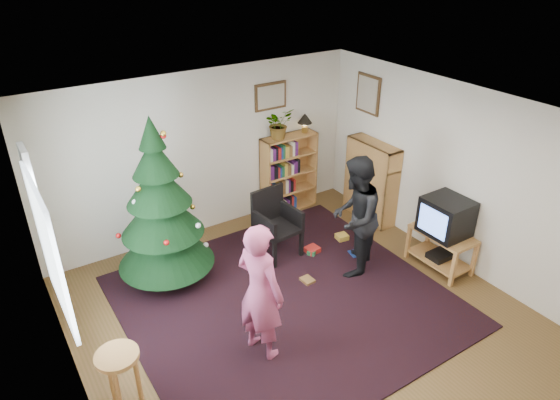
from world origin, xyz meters
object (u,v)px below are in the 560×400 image
picture_right (368,94)px  christmas_tree (161,216)px  picture_back (271,96)px  tv_stand (441,247)px  table_lamp (305,120)px  bookshelf_right (371,180)px  person_standing (260,292)px  armchair (274,220)px  person_by_chair (355,217)px  potted_plant (279,124)px  stool (119,367)px  bookshelf_back (289,172)px  crt_tv (446,217)px

picture_right → christmas_tree: bearing=-177.5°
christmas_tree → picture_back: bearing=21.7°
tv_stand → table_lamp: (-0.51, 2.56, 1.19)m
picture_right → christmas_tree: christmas_tree is taller
bookshelf_right → person_standing: size_ratio=0.80×
tv_stand → armchair: (-1.74, 1.57, 0.21)m
person_standing → table_lamp: 3.60m
christmas_tree → table_lamp: bearing=15.1°
person_by_chair → armchair: bearing=-93.0°
person_standing → bookshelf_right: bearing=-78.9°
potted_plant → person_standing: bearing=-126.2°
christmas_tree → tv_stand: bearing=-29.1°
picture_back → stool: (-3.35, -2.65, -1.42)m
bookshelf_back → person_standing: bearing=-129.0°
person_by_chair → christmas_tree: bearing=-66.1°
crt_tv → armchair: 2.35m
christmas_tree → bookshelf_right: size_ratio=1.76×
bookshelf_back → tv_stand: size_ratio=1.51×
tv_stand → picture_back: bearing=111.7°
bookshelf_right → picture_right: bearing=-19.6°
bookshelf_back → table_lamp: (0.30, 0.00, 0.85)m
person_standing → table_lamp: size_ratio=5.14×
armchair → person_standing: person_standing is taller
picture_right → person_standing: (-3.16, -2.00, -1.14)m
person_standing → christmas_tree: bearing=-6.0°
tv_stand → armchair: bearing=137.9°
picture_back → person_standing: picture_back is taller
bookshelf_right → bookshelf_back: bearing=43.9°
bookshelf_back → crt_tv: (0.81, -2.56, 0.14)m
armchair → person_by_chair: 1.21m
bookshelf_right → armchair: size_ratio=1.31×
person_by_chair → tv_stand: bearing=113.8°
bookshelf_back → armchair: bearing=-133.0°
bookshelf_back → table_lamp: size_ratio=4.11×
bookshelf_back → person_by_chair: person_by_chair is taller
armchair → christmas_tree: bearing=165.9°
armchair → table_lamp: table_lamp is taller
potted_plant → person_by_chair: bearing=-92.0°
tv_stand → armchair: 2.35m
person_by_chair → bookshelf_right: bearing=-177.6°
tv_stand → person_by_chair: (-1.08, 0.60, 0.52)m
bookshelf_right → table_lamp: (-0.63, 0.97, 0.85)m
picture_right → person_standing: size_ratio=0.37×
armchair → person_standing: bearing=-131.2°
tv_stand → table_lamp: size_ratio=2.72×
picture_right → crt_tv: bearing=-97.5°
picture_back → stool: bearing=-141.7°
armchair → person_standing: size_ratio=0.61×
christmas_tree → bookshelf_back: 2.58m
picture_right → stool: (-4.68, -1.92, -1.42)m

